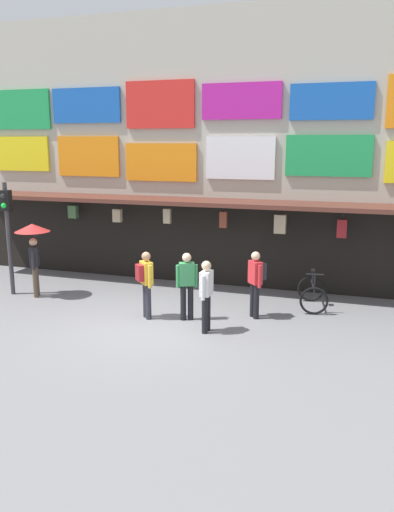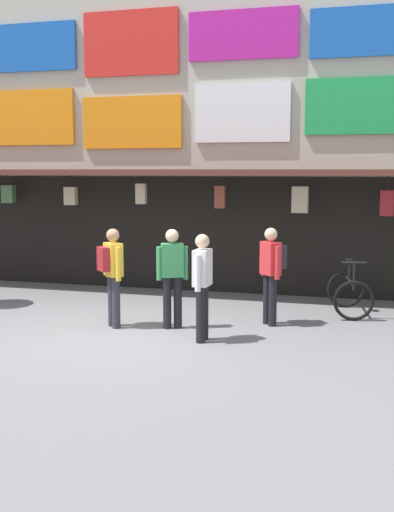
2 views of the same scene
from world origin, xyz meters
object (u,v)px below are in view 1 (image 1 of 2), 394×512
object	(u,v)px
pedestrian_with_umbrella	(33,239)
pedestrian_in_blue	(187,283)
pedestrian_in_black	(206,292)
pedestrian_in_red	(146,280)
traffic_light_near	(7,220)
pedestrian_in_purple	(256,279)
bicycle_parked	(312,293)

from	to	relation	value
pedestrian_with_umbrella	pedestrian_in_blue	bearing A→B (deg)	-6.53
pedestrian_in_black	pedestrian_with_umbrella	bearing A→B (deg)	167.59
pedestrian_with_umbrella	pedestrian_in_red	bearing A→B (deg)	-11.25
traffic_light_near	pedestrian_with_umbrella	xyz separation A→B (m)	(0.79, 0.02, -0.50)
pedestrian_in_black	pedestrian_in_purple	distance (m)	1.59
pedestrian_in_blue	pedestrian_with_umbrella	distance (m)	4.77
traffic_light_near	pedestrian_in_black	distance (m)	6.39
pedestrian_with_umbrella	pedestrian_in_red	xyz separation A→B (m)	(3.69, -0.73, -0.66)
pedestrian_in_blue	pedestrian_in_purple	xyz separation A→B (m)	(1.56, 0.68, 0.04)
bicycle_parked	pedestrian_in_blue	size ratio (longest dim) A/B	0.75
pedestrian_in_black	pedestrian_with_umbrella	world-z (taller)	pedestrian_with_umbrella
pedestrian_in_black	pedestrian_in_red	world-z (taller)	same
bicycle_parked	pedestrian_in_red	xyz separation A→B (m)	(-3.84, -2.08, 0.59)
pedestrian_in_purple	pedestrian_in_red	xyz separation A→B (m)	(-2.56, -0.88, 0.00)
pedestrian_with_umbrella	pedestrian_in_red	world-z (taller)	pedestrian_with_umbrella
pedestrian_with_umbrella	pedestrian_in_purple	bearing A→B (deg)	1.34
bicycle_parked	pedestrian_with_umbrella	world-z (taller)	pedestrian_with_umbrella
pedestrian_in_black	pedestrian_in_red	size ratio (longest dim) A/B	1.00
pedestrian_with_umbrella	pedestrian_in_black	bearing A→B (deg)	-12.41
pedestrian_in_purple	bicycle_parked	bearing A→B (deg)	43.17
pedestrian_in_red	pedestrian_in_black	bearing A→B (deg)	-14.91
traffic_light_near	pedestrian_in_red	bearing A→B (deg)	-9.04
traffic_light_near	pedestrian_in_red	world-z (taller)	traffic_light_near
pedestrian_in_black	traffic_light_near	bearing A→B (deg)	169.33
bicycle_parked	pedestrian_in_black	size ratio (longest dim) A/B	0.75
pedestrian_in_blue	pedestrian_in_red	xyz separation A→B (m)	(-1.00, -0.20, 0.04)
traffic_light_near	bicycle_parked	xyz separation A→B (m)	(8.32, 1.37, -1.75)
bicycle_parked	pedestrian_in_black	bearing A→B (deg)	-130.40
traffic_light_near	pedestrian_with_umbrella	distance (m)	0.93
traffic_light_near	pedestrian_in_purple	size ratio (longest dim) A/B	1.90
pedestrian_in_red	pedestrian_in_blue	bearing A→B (deg)	11.18
pedestrian_with_umbrella	pedestrian_in_red	size ratio (longest dim) A/B	1.24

